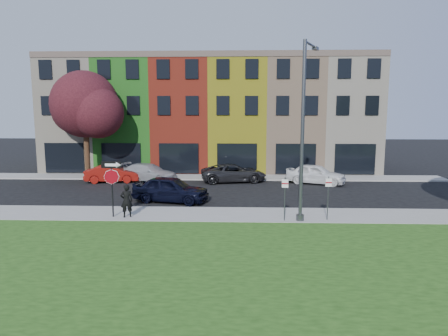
{
  "coord_description": "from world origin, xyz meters",
  "views": [
    {
      "loc": [
        0.1,
        -17.77,
        5.67
      ],
      "look_at": [
        -0.68,
        4.0,
        2.46
      ],
      "focal_mm": 32.0,
      "sensor_mm": 36.0,
      "label": 1
    }
  ],
  "objects_px": {
    "sedan_near": "(171,189)",
    "street_lamp": "(303,132)",
    "stop_sign": "(112,178)",
    "man": "(127,201)"
  },
  "relations": [
    {
      "from": "stop_sign",
      "to": "sedan_near",
      "type": "relative_size",
      "value": 0.58
    },
    {
      "from": "sedan_near",
      "to": "street_lamp",
      "type": "height_order",
      "value": "street_lamp"
    },
    {
      "from": "stop_sign",
      "to": "sedan_near",
      "type": "distance_m",
      "value": 4.84
    },
    {
      "from": "sedan_near",
      "to": "street_lamp",
      "type": "distance_m",
      "value": 9.27
    },
    {
      "from": "street_lamp",
      "to": "sedan_near",
      "type": "bearing_deg",
      "value": 174.45
    },
    {
      "from": "stop_sign",
      "to": "man",
      "type": "height_order",
      "value": "stop_sign"
    },
    {
      "from": "stop_sign",
      "to": "man",
      "type": "relative_size",
      "value": 1.68
    },
    {
      "from": "man",
      "to": "sedan_near",
      "type": "relative_size",
      "value": 0.35
    },
    {
      "from": "man",
      "to": "street_lamp",
      "type": "relative_size",
      "value": 0.2
    },
    {
      "from": "man",
      "to": "street_lamp",
      "type": "distance_m",
      "value": 9.68
    }
  ]
}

